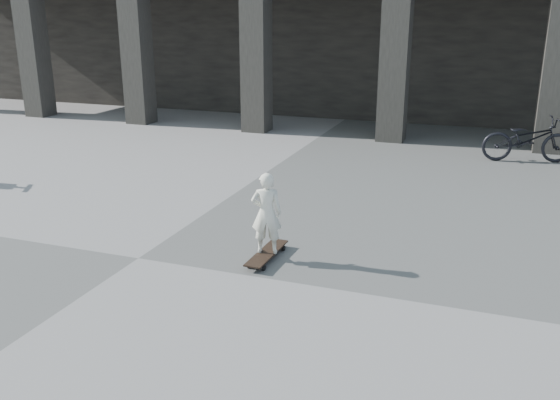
% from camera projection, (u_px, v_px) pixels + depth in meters
% --- Properties ---
extents(ground, '(90.00, 90.00, 0.00)m').
position_uv_depth(ground, '(138.00, 258.00, 7.65)').
color(ground, '#525250').
rests_on(ground, ground).
extents(colonnade, '(28.00, 8.82, 6.00)m').
position_uv_depth(colonnade, '(369.00, 12.00, 19.07)').
color(colonnade, black).
rests_on(colonnade, ground).
extents(longboard, '(0.25, 0.97, 0.10)m').
position_uv_depth(longboard, '(267.00, 254.00, 7.61)').
color(longboard, black).
rests_on(longboard, ground).
extents(child, '(0.44, 0.36, 1.06)m').
position_uv_depth(child, '(266.00, 213.00, 7.44)').
color(child, silver).
rests_on(child, longboard).
extents(bicycle, '(1.93, 1.03, 0.96)m').
position_uv_depth(bicycle, '(527.00, 139.00, 12.47)').
color(bicycle, black).
rests_on(bicycle, ground).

